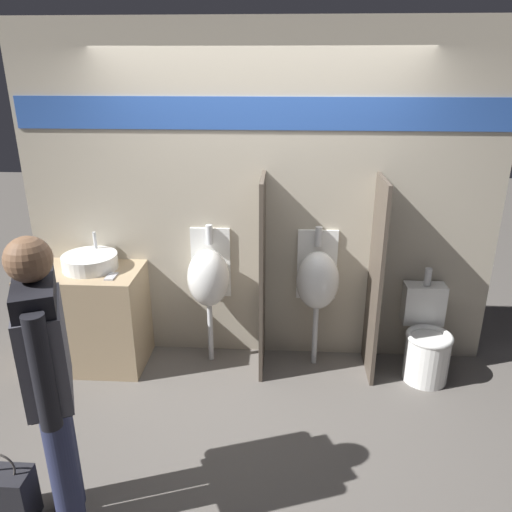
% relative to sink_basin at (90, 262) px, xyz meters
% --- Properties ---
extents(ground_plane, '(16.00, 16.00, 0.00)m').
position_rel_sink_basin_xyz_m(ground_plane, '(1.34, -0.35, -0.90)').
color(ground_plane, '#5B5651').
extents(display_wall, '(3.79, 0.07, 2.70)m').
position_rel_sink_basin_xyz_m(display_wall, '(1.34, 0.24, 0.46)').
color(display_wall, '#B2A893').
rests_on(display_wall, ground_plane).
extents(sink_counter, '(0.91, 0.54, 0.84)m').
position_rel_sink_basin_xyz_m(sink_counter, '(-0.05, -0.05, -0.48)').
color(sink_counter, tan).
rests_on(sink_counter, ground_plane).
extents(sink_basin, '(0.44, 0.44, 0.26)m').
position_rel_sink_basin_xyz_m(sink_basin, '(0.00, 0.00, 0.00)').
color(sink_basin, white).
rests_on(sink_basin, sink_counter).
extents(cell_phone, '(0.07, 0.14, 0.01)m').
position_rel_sink_basin_xyz_m(cell_phone, '(0.22, -0.16, -0.05)').
color(cell_phone, '#B7B7BC').
rests_on(cell_phone, sink_counter).
extents(divider_near_counter, '(0.03, 0.48, 1.61)m').
position_rel_sink_basin_xyz_m(divider_near_counter, '(1.38, -0.02, -0.10)').
color(divider_near_counter, '#4C4238').
rests_on(divider_near_counter, ground_plane).
extents(divider_mid, '(0.03, 0.48, 1.61)m').
position_rel_sink_basin_xyz_m(divider_mid, '(2.26, -0.02, -0.10)').
color(divider_mid, '#4C4238').
rests_on(divider_mid, ground_plane).
extents(urinal_near_counter, '(0.34, 0.33, 1.17)m').
position_rel_sink_basin_xyz_m(urinal_near_counter, '(0.94, 0.06, -0.14)').
color(urinal_near_counter, silver).
rests_on(urinal_near_counter, ground_plane).
extents(urinal_far, '(0.34, 0.33, 1.17)m').
position_rel_sink_basin_xyz_m(urinal_far, '(1.82, 0.06, -0.14)').
color(urinal_far, silver).
rests_on(urinal_far, ground_plane).
extents(toilet, '(0.36, 0.53, 0.86)m').
position_rel_sink_basin_xyz_m(toilet, '(2.70, -0.07, -0.60)').
color(toilet, white).
rests_on(toilet, ground_plane).
extents(person_in_vest, '(0.37, 0.54, 1.65)m').
position_rel_sink_basin_xyz_m(person_in_vest, '(0.38, -1.57, 0.06)').
color(person_in_vest, '#282D4C').
rests_on(person_in_vest, ground_plane).
extents(shopping_bag, '(0.32, 0.17, 0.47)m').
position_rel_sink_basin_xyz_m(shopping_bag, '(0.04, -1.63, -0.73)').
color(shopping_bag, '#232328').
rests_on(shopping_bag, ground_plane).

